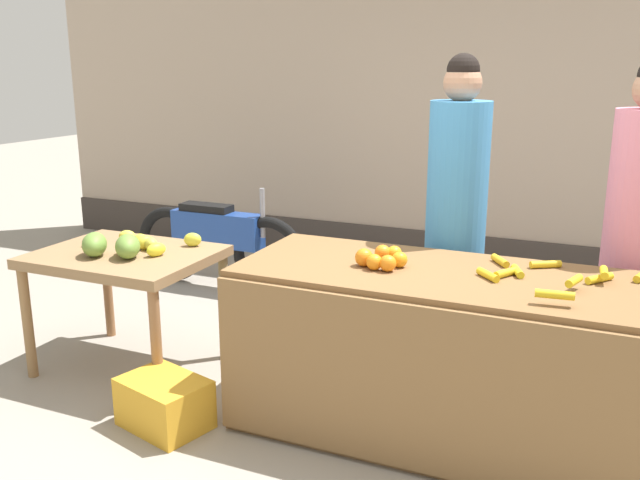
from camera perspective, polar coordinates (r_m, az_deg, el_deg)
name	(u,v)px	position (r m, az deg, el deg)	size (l,w,h in m)	color
ground_plane	(354,413)	(3.80, 2.82, -14.28)	(24.00, 24.00, 0.00)	gray
market_wall_back	(475,93)	(6.09, 12.86, 11.88)	(8.69, 0.23, 3.22)	tan
fruit_stall_counter	(457,358)	(3.46, 11.40, -9.67)	(2.19, 0.84, 0.85)	brown
side_table_wooden	(126,267)	(4.25, -15.96, -2.15)	(1.03, 0.80, 0.74)	olive
banana_bunch_pile	(550,274)	(3.34, 18.69, -2.74)	(0.75, 0.63, 0.07)	yellow
orange_pile	(382,258)	(3.39, 5.23, -1.51)	(0.25, 0.27, 0.09)	orange
mango_papaya_pile	(123,244)	(4.16, -16.18, -0.35)	(0.69, 0.59, 0.14)	yellow
vendor_woman_blue_shirt	(456,222)	(3.96, 11.27, 1.47)	(0.34, 0.34, 1.88)	#33333D
vendor_woman_pink_shirt	(637,241)	(3.87, 24.98, -0.07)	(0.34, 0.34, 1.86)	#33333D
parked_motorcycle	(218,241)	(5.71, -8.55, -0.07)	(1.60, 0.18, 0.88)	black
produce_crate	(165,403)	(3.70, -12.87, -13.15)	(0.44, 0.32, 0.26)	gold
produce_sack	(288,310)	(4.48, -2.66, -5.86)	(0.36, 0.30, 0.53)	maroon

